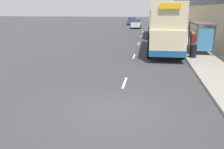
{
  "coord_description": "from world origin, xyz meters",
  "views": [
    {
      "loc": [
        1.23,
        -8.77,
        3.81
      ],
      "look_at": [
        -3.27,
        20.89,
        -4.17
      ],
      "focal_mm": 40.0,
      "sensor_mm": 36.0,
      "label": 1
    }
  ],
  "objects_px": {
    "car_1": "(136,24)",
    "pedestrian_at_shelter": "(191,38)",
    "bus_shelter": "(204,32)",
    "car_3": "(159,21)",
    "car_2": "(132,21)",
    "pedestrian_2": "(193,43)",
    "double_decker_bus_near": "(165,26)",
    "double_decker_bus_ahead": "(159,20)",
    "litter_bin": "(193,51)",
    "car_0": "(157,20)"
  },
  "relations": [
    {
      "from": "bus_shelter",
      "to": "litter_bin",
      "type": "distance_m",
      "value": 3.17
    },
    {
      "from": "double_decker_bus_ahead",
      "to": "car_2",
      "type": "height_order",
      "value": "double_decker_bus_ahead"
    },
    {
      "from": "car_2",
      "to": "litter_bin",
      "type": "bearing_deg",
      "value": 100.68
    },
    {
      "from": "bus_shelter",
      "to": "pedestrian_at_shelter",
      "type": "height_order",
      "value": "bus_shelter"
    },
    {
      "from": "pedestrian_2",
      "to": "litter_bin",
      "type": "distance_m",
      "value": 1.3
    },
    {
      "from": "car_0",
      "to": "pedestrian_at_shelter",
      "type": "relative_size",
      "value": 2.61
    },
    {
      "from": "double_decker_bus_near",
      "to": "car_3",
      "type": "xyz_separation_m",
      "value": [
        0.6,
        37.74,
        -1.4
      ]
    },
    {
      "from": "car_0",
      "to": "car_1",
      "type": "xyz_separation_m",
      "value": [
        -4.5,
        -19.57,
        0.05
      ]
    },
    {
      "from": "bus_shelter",
      "to": "car_2",
      "type": "xyz_separation_m",
      "value": [
        -8.9,
        38.06,
        -1.0
      ]
    },
    {
      "from": "double_decker_bus_ahead",
      "to": "pedestrian_at_shelter",
      "type": "bearing_deg",
      "value": -73.86
    },
    {
      "from": "car_0",
      "to": "double_decker_bus_near",
      "type": "bearing_deg",
      "value": -90.52
    },
    {
      "from": "car_2",
      "to": "pedestrian_2",
      "type": "xyz_separation_m",
      "value": [
        7.81,
        -39.51,
        0.21
      ]
    },
    {
      "from": "double_decker_bus_near",
      "to": "car_0",
      "type": "height_order",
      "value": "double_decker_bus_near"
    },
    {
      "from": "car_1",
      "to": "pedestrian_2",
      "type": "height_order",
      "value": "pedestrian_2"
    },
    {
      "from": "bus_shelter",
      "to": "double_decker_bus_near",
      "type": "bearing_deg",
      "value": 169.72
    },
    {
      "from": "double_decker_bus_near",
      "to": "pedestrian_at_shelter",
      "type": "bearing_deg",
      "value": 46.78
    },
    {
      "from": "litter_bin",
      "to": "car_0",
      "type": "bearing_deg",
      "value": 91.89
    },
    {
      "from": "car_0",
      "to": "car_1",
      "type": "distance_m",
      "value": 20.08
    },
    {
      "from": "car_3",
      "to": "double_decker_bus_ahead",
      "type": "bearing_deg",
      "value": -91.68
    },
    {
      "from": "pedestrian_at_shelter",
      "to": "litter_bin",
      "type": "xyz_separation_m",
      "value": [
        -0.76,
        -6.29,
        -0.28
      ]
    },
    {
      "from": "bus_shelter",
      "to": "pedestrian_2",
      "type": "relative_size",
      "value": 2.26
    },
    {
      "from": "bus_shelter",
      "to": "double_decker_bus_ahead",
      "type": "distance_m",
      "value": 14.25
    },
    {
      "from": "bus_shelter",
      "to": "car_3",
      "type": "height_order",
      "value": "bus_shelter"
    },
    {
      "from": "car_2",
      "to": "pedestrian_2",
      "type": "distance_m",
      "value": 40.27
    },
    {
      "from": "car_1",
      "to": "bus_shelter",
      "type": "bearing_deg",
      "value": 104.85
    },
    {
      "from": "double_decker_bus_ahead",
      "to": "car_2",
      "type": "bearing_deg",
      "value": 102.76
    },
    {
      "from": "car_1",
      "to": "pedestrian_2",
      "type": "xyz_separation_m",
      "value": [
        6.28,
        -29.26,
        0.21
      ]
    },
    {
      "from": "car_1",
      "to": "car_2",
      "type": "xyz_separation_m",
      "value": [
        -1.53,
        10.25,
        -0.0
      ]
    },
    {
      "from": "pedestrian_2",
      "to": "double_decker_bus_ahead",
      "type": "bearing_deg",
      "value": 98.63
    },
    {
      "from": "double_decker_bus_near",
      "to": "pedestrian_at_shelter",
      "type": "relative_size",
      "value": 6.95
    },
    {
      "from": "car_3",
      "to": "double_decker_bus_near",
      "type": "bearing_deg",
      "value": -90.92
    },
    {
      "from": "double_decker_bus_near",
      "to": "car_3",
      "type": "height_order",
      "value": "double_decker_bus_near"
    },
    {
      "from": "double_decker_bus_ahead",
      "to": "litter_bin",
      "type": "xyz_separation_m",
      "value": [
        2.19,
        -16.5,
        -1.62
      ]
    },
    {
      "from": "car_2",
      "to": "car_3",
      "type": "distance_m",
      "value": 6.21
    },
    {
      "from": "litter_bin",
      "to": "car_3",
      "type": "bearing_deg",
      "value": 92.05
    },
    {
      "from": "double_decker_bus_near",
      "to": "car_1",
      "type": "height_order",
      "value": "double_decker_bus_near"
    },
    {
      "from": "pedestrian_2",
      "to": "pedestrian_at_shelter",
      "type": "bearing_deg",
      "value": 82.87
    },
    {
      "from": "car_3",
      "to": "litter_bin",
      "type": "height_order",
      "value": "car_3"
    },
    {
      "from": "double_decker_bus_near",
      "to": "pedestrian_2",
      "type": "relative_size",
      "value": 5.91
    },
    {
      "from": "double_decker_bus_near",
      "to": "car_2",
      "type": "xyz_separation_m",
      "value": [
        -5.6,
        37.46,
        -1.41
      ]
    },
    {
      "from": "car_2",
      "to": "car_3",
      "type": "xyz_separation_m",
      "value": [
        6.21,
        0.28,
        0.01
      ]
    },
    {
      "from": "car_1",
      "to": "car_3",
      "type": "xyz_separation_m",
      "value": [
        4.68,
        10.54,
        0.0
      ]
    },
    {
      "from": "car_1",
      "to": "car_2",
      "type": "height_order",
      "value": "car_1"
    },
    {
      "from": "car_3",
      "to": "bus_shelter",
      "type": "bearing_deg",
      "value": -85.98
    },
    {
      "from": "car_1",
      "to": "pedestrian_at_shelter",
      "type": "xyz_separation_m",
      "value": [
        6.91,
        -24.19,
        0.07
      ]
    },
    {
      "from": "double_decker_bus_near",
      "to": "litter_bin",
      "type": "distance_m",
      "value": 4.19
    },
    {
      "from": "car_1",
      "to": "pedestrian_at_shelter",
      "type": "distance_m",
      "value": 25.16
    },
    {
      "from": "car_2",
      "to": "pedestrian_2",
      "type": "bearing_deg",
      "value": 101.18
    },
    {
      "from": "pedestrian_2",
      "to": "car_1",
      "type": "bearing_deg",
      "value": 102.11
    },
    {
      "from": "pedestrian_2",
      "to": "litter_bin",
      "type": "relative_size",
      "value": 1.77
    }
  ]
}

